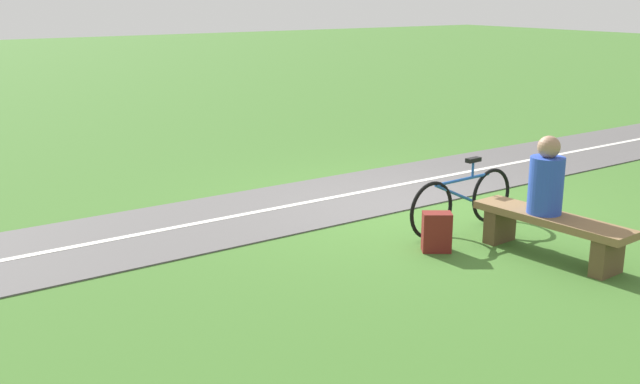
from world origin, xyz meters
TOP-DOWN VIEW (x-y plane):
  - ground_plane at (0.00, 0.00)m, footprint 80.00×80.00m
  - paved_path at (0.81, 4.00)m, footprint 3.12×36.04m
  - path_centre_line at (0.81, 4.00)m, footprint 1.08×31.99m
  - bench at (-2.26, -0.03)m, footprint 1.79×0.59m
  - person_seated at (-2.15, -0.02)m, footprint 0.39×0.39m
  - bicycle at (-1.05, 0.09)m, footprint 0.17×1.70m
  - backpack at (-1.45, 0.84)m, footprint 0.34×0.36m

SIDE VIEW (x-z plane):
  - ground_plane at x=0.00m, z-range 0.00..0.00m
  - paved_path at x=0.81m, z-range 0.00..0.02m
  - path_centre_line at x=0.81m, z-range 0.02..0.02m
  - backpack at x=-1.45m, z-range 0.00..0.43m
  - bench at x=-2.26m, z-range 0.09..0.55m
  - bicycle at x=-1.05m, z-range -0.07..0.78m
  - person_seated at x=-2.15m, z-range 0.41..1.24m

